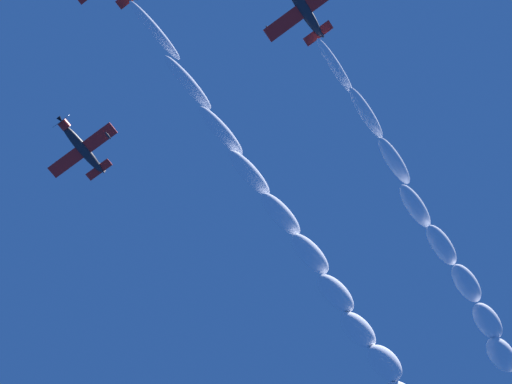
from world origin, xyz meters
TOP-DOWN VIEW (x-y plane):
  - airplane_left_wingman at (11.74, -22.51)m, footprint 8.44×9.28m
  - airplane_right_wingman at (18.66, 7.34)m, footprint 8.42×9.31m
  - smoke_trail_lead at (47.94, -16.09)m, footprint 65.29×17.20m
  - smoke_trail_left_wingman at (58.21, -33.38)m, footprint 65.27×17.22m

SIDE VIEW (x-z plane):
  - smoke_trail_left_wingman at x=58.21m, z-range 50.45..64.36m
  - smoke_trail_lead at x=47.94m, z-range 51.36..65.34m
  - airplane_right_wingman at x=18.66m, z-range 62.92..66.79m
  - airplane_left_wingman at x=11.74m, z-range 63.91..67.64m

